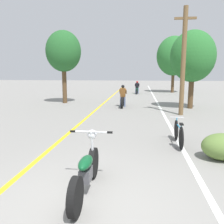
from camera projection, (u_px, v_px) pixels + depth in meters
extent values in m
plane|color=gray|center=(83.00, 204.00, 4.16)|extent=(120.00, 120.00, 0.00)
cube|color=yellow|center=(101.00, 105.00, 16.47)|extent=(0.14, 48.00, 0.01)
cube|color=white|center=(159.00, 106.00, 16.01)|extent=(0.14, 48.00, 0.01)
cylinder|color=brown|center=(183.00, 62.00, 12.30)|extent=(0.24, 0.24, 5.56)
cube|color=brown|center=(185.00, 18.00, 11.93)|extent=(1.10, 0.10, 0.12)
cylinder|color=#513A23|center=(191.00, 90.00, 14.86)|extent=(0.32, 0.32, 2.37)
ellipsoid|color=#286B2D|center=(193.00, 56.00, 14.52)|extent=(2.74, 2.46, 3.15)
cylinder|color=#513A23|center=(173.00, 80.00, 26.35)|extent=(0.32, 0.32, 2.83)
ellipsoid|color=#286B2D|center=(174.00, 56.00, 25.91)|extent=(3.71, 3.34, 4.27)
cylinder|color=#513A23|center=(64.00, 83.00, 17.42)|extent=(0.32, 0.32, 2.95)
ellipsoid|color=#235B28|center=(63.00, 51.00, 17.04)|extent=(2.55, 2.29, 2.93)
ellipsoid|color=#5B7A38|center=(223.00, 147.00, 6.21)|extent=(1.10, 0.88, 0.70)
cylinder|color=black|center=(93.00, 163.00, 5.18)|extent=(0.12, 0.66, 0.66)
cylinder|color=black|center=(75.00, 197.00, 3.76)|extent=(0.12, 0.66, 0.66)
ellipsoid|color=#0C4723|center=(86.00, 163.00, 4.42)|extent=(0.24, 0.66, 0.19)
cube|color=#4C4C51|center=(86.00, 174.00, 4.46)|extent=(0.20, 0.36, 0.24)
cylinder|color=silver|center=(92.00, 148.00, 5.03)|extent=(0.06, 0.23, 0.75)
cylinder|color=silver|center=(91.00, 132.00, 4.88)|extent=(0.78, 0.04, 0.04)
cylinder|color=black|center=(73.00, 131.00, 4.93)|extent=(0.11, 0.05, 0.05)
cylinder|color=black|center=(110.00, 132.00, 4.84)|extent=(0.11, 0.05, 0.05)
sphere|color=silver|center=(92.00, 134.00, 4.99)|extent=(0.20, 0.20, 0.20)
cylinder|color=black|center=(124.00, 100.00, 16.42)|extent=(0.12, 0.68, 0.68)
cylinder|color=black|center=(122.00, 103.00, 14.98)|extent=(0.12, 0.68, 0.68)
cube|color=black|center=(123.00, 99.00, 15.67)|extent=(0.20, 0.94, 0.28)
cylinder|color=silver|center=(124.00, 90.00, 16.21)|extent=(0.50, 0.03, 0.03)
cylinder|color=slate|center=(121.00, 102.00, 15.67)|extent=(0.11, 0.11, 0.66)
cylinder|color=slate|center=(125.00, 102.00, 15.64)|extent=(0.11, 0.11, 0.66)
cube|color=brown|center=(123.00, 92.00, 15.58)|extent=(0.34, 0.28, 0.60)
cylinder|color=brown|center=(120.00, 91.00, 15.75)|extent=(0.08, 0.47, 0.36)
cylinder|color=brown|center=(126.00, 91.00, 15.70)|extent=(0.08, 0.47, 0.36)
sphere|color=black|center=(123.00, 86.00, 15.55)|extent=(0.21, 0.21, 0.21)
cylinder|color=black|center=(137.00, 90.00, 25.91)|extent=(0.12, 0.56, 0.56)
cylinder|color=black|center=(137.00, 92.00, 24.45)|extent=(0.12, 0.56, 0.56)
cube|color=#0C4723|center=(137.00, 89.00, 25.15)|extent=(0.20, 0.96, 0.28)
cylinder|color=silver|center=(137.00, 85.00, 25.71)|extent=(0.50, 0.03, 0.03)
cylinder|color=slate|center=(136.00, 91.00, 25.14)|extent=(0.11, 0.11, 0.60)
cylinder|color=slate|center=(138.00, 91.00, 25.11)|extent=(0.11, 0.11, 0.60)
cube|color=black|center=(137.00, 86.00, 25.07)|extent=(0.34, 0.27, 0.54)
cylinder|color=black|center=(135.00, 85.00, 25.24)|extent=(0.08, 0.42, 0.33)
cylinder|color=black|center=(139.00, 85.00, 25.19)|extent=(0.08, 0.42, 0.33)
sphere|color=#B21919|center=(137.00, 82.00, 25.04)|extent=(0.22, 0.22, 0.22)
cylinder|color=black|center=(176.00, 130.00, 8.02)|extent=(0.04, 0.69, 0.69)
cylinder|color=black|center=(181.00, 138.00, 7.03)|extent=(0.04, 0.69, 0.69)
cylinder|color=#197FB2|center=(179.00, 126.00, 7.49)|extent=(0.04, 0.81, 0.04)
cylinder|color=#197FB2|center=(181.00, 131.00, 7.08)|extent=(0.03, 0.03, 0.41)
cube|color=black|center=(181.00, 124.00, 7.04)|extent=(0.10, 0.20, 0.05)
cylinder|color=#197FB2|center=(177.00, 124.00, 7.94)|extent=(0.03, 0.03, 0.45)
cylinder|color=silver|center=(177.00, 117.00, 7.90)|extent=(0.44, 0.03, 0.03)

